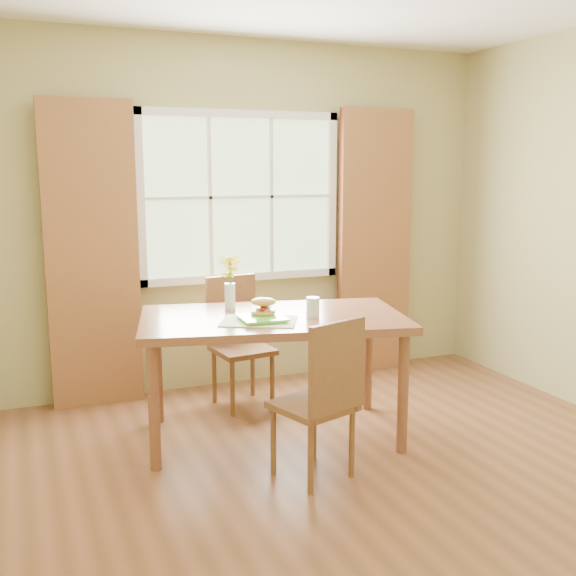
# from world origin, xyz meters

# --- Properties ---
(room) EXTENTS (4.24, 3.84, 2.74)m
(room) POSITION_xyz_m (0.00, 0.00, 1.35)
(room) COLOR brown
(room) RESTS_ON ground
(window) EXTENTS (1.62, 0.06, 1.32)m
(window) POSITION_xyz_m (0.00, 1.87, 1.50)
(window) COLOR #9FBE8F
(window) RESTS_ON room
(curtain_left) EXTENTS (0.65, 0.08, 2.20)m
(curtain_left) POSITION_xyz_m (-1.15, 1.78, 1.10)
(curtain_left) COLOR maroon
(curtain_left) RESTS_ON room
(curtain_right) EXTENTS (0.65, 0.08, 2.20)m
(curtain_right) POSITION_xyz_m (1.15, 1.78, 1.10)
(curtain_right) COLOR maroon
(curtain_right) RESTS_ON room
(dining_table) EXTENTS (1.82, 1.27, 0.80)m
(dining_table) POSITION_xyz_m (-0.17, 0.72, 0.72)
(dining_table) COLOR brown
(dining_table) RESTS_ON room
(chair_near) EXTENTS (0.49, 0.49, 0.93)m
(chair_near) POSITION_xyz_m (-0.15, 0.03, 0.51)
(chair_near) COLOR brown
(chair_near) RESTS_ON room
(chair_far) EXTENTS (0.44, 0.44, 0.94)m
(chair_far) POSITION_xyz_m (-0.18, 1.43, 0.52)
(chair_far) COLOR brown
(chair_far) RESTS_ON room
(placemat) EXTENTS (0.55, 0.50, 0.01)m
(placemat) POSITION_xyz_m (-0.31, 0.60, 0.81)
(placemat) COLOR #E5EEC9
(placemat) RESTS_ON dining_table
(plate) EXTENTS (0.28, 0.28, 0.01)m
(plate) POSITION_xyz_m (-0.29, 0.60, 0.82)
(plate) COLOR #5FCD33
(plate) RESTS_ON placemat
(croissant_sandwich) EXTENTS (0.19, 0.17, 0.12)m
(croissant_sandwich) POSITION_xyz_m (-0.26, 0.65, 0.88)
(croissant_sandwich) COLOR #EDBA50
(croissant_sandwich) RESTS_ON plate
(water_glass) EXTENTS (0.08, 0.08, 0.12)m
(water_glass) POSITION_xyz_m (0.05, 0.60, 0.86)
(water_glass) COLOR silver
(water_glass) RESTS_ON dining_table
(flower_vase) EXTENTS (0.15, 0.15, 0.36)m
(flower_vase) POSITION_xyz_m (-0.37, 1.00, 1.03)
(flower_vase) COLOR silver
(flower_vase) RESTS_ON dining_table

